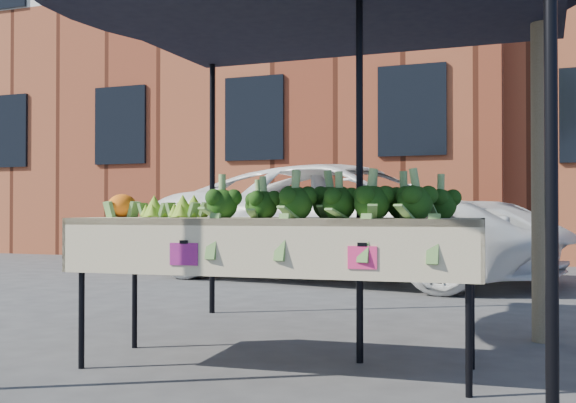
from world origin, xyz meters
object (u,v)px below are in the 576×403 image
object	(u,v)px
table	(276,293)
vehicle	(353,73)
canopy	(310,145)
street_tree	(542,6)

from	to	relation	value
table	vehicle	world-z (taller)	vehicle
canopy	vehicle	xyz separation A→B (m)	(-1.03, 4.90, 1.48)
table	vehicle	distance (m)	5.90
vehicle	canopy	bearing A→B (deg)	-157.74
table	vehicle	bearing A→B (deg)	100.20
street_tree	canopy	bearing A→B (deg)	-143.70
vehicle	street_tree	world-z (taller)	vehicle
canopy	street_tree	xyz separation A→B (m)	(1.42, 1.04, 1.06)
table	canopy	distance (m)	1.01
vehicle	street_tree	bearing A→B (deg)	-137.17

